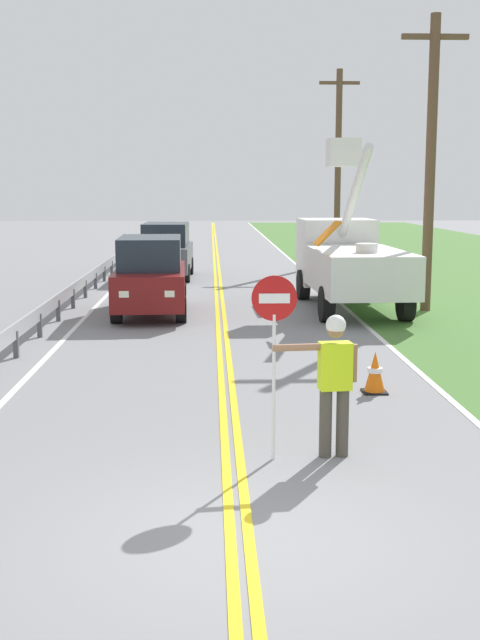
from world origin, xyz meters
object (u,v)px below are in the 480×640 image
object	(u,v)px
utility_pole_near	(431,159)
utility_pole_mid	(338,164)
utility_bucket_truck	(348,259)
flagger_worker	(334,376)
oncoming_suv_nearest	(151,275)
traffic_cone_lead	(375,373)
oncoming_suv_second	(166,250)
stop_sign_paddle	(274,326)

from	to	relation	value
utility_pole_near	utility_pole_mid	xyz separation A→B (m)	(-0.24, 14.61, 0.33)
utility_bucket_truck	utility_pole_mid	xyz separation A→B (m)	(1.85, 13.87, 3.11)
utility_bucket_truck	utility_pole_near	distance (m)	3.56
flagger_worker	oncoming_suv_nearest	bearing A→B (deg)	104.83
oncoming_suv_nearest	utility_pole_near	world-z (taller)	utility_pole_near
oncoming_suv_nearest	traffic_cone_lead	bearing A→B (deg)	-63.48
oncoming_suv_nearest	oncoming_suv_second	bearing A→B (deg)	90.40
stop_sign_paddle	traffic_cone_lead	xyz separation A→B (m)	(1.96, 3.30, -1.37)
utility_pole_near	stop_sign_paddle	bearing A→B (deg)	-112.85
traffic_cone_lead	utility_pole_near	bearing A→B (deg)	70.21
stop_sign_paddle	oncoming_suv_nearest	xyz separation A→B (m)	(-2.40, 12.03, -0.65)
stop_sign_paddle	utility_bucket_truck	xyz separation A→B (m)	(3.15, 13.18, -0.32)
utility_pole_mid	utility_pole_near	bearing A→B (deg)	-89.05
oncoming_suv_second	oncoming_suv_nearest	bearing A→B (deg)	-89.60
flagger_worker	stop_sign_paddle	world-z (taller)	stop_sign_paddle
utility_bucket_truck	oncoming_suv_nearest	distance (m)	5.68
utility_pole_near	flagger_worker	bearing A→B (deg)	-109.92
stop_sign_paddle	utility_bucket_truck	size ratio (longest dim) A/B	0.34
flagger_worker	oncoming_suv_second	bearing A→B (deg)	98.75
oncoming_suv_second	traffic_cone_lead	world-z (taller)	oncoming_suv_second
oncoming_suv_nearest	utility_pole_near	bearing A→B (deg)	3.08
oncoming_suv_nearest	utility_pole_near	xyz separation A→B (m)	(7.64, 0.41, 3.11)
stop_sign_paddle	utility_pole_mid	bearing A→B (deg)	79.53
utility_pole_near	traffic_cone_lead	xyz separation A→B (m)	(-3.29, -9.14, -3.83)
flagger_worker	utility_pole_mid	xyz separation A→B (m)	(4.24, 26.97, 3.45)
oncoming_suv_second	traffic_cone_lead	distance (m)	18.31
utility_pole_near	oncoming_suv_nearest	bearing A→B (deg)	-176.92
flagger_worker	oncoming_suv_second	size ratio (longest dim) A/B	0.39
flagger_worker	traffic_cone_lead	distance (m)	3.51
oncoming_suv_second	utility_pole_near	bearing A→B (deg)	-48.19
flagger_worker	stop_sign_paddle	xyz separation A→B (m)	(-0.76, -0.08, 0.66)
stop_sign_paddle	utility_pole_near	xyz separation A→B (m)	(5.24, 12.44, 2.46)
flagger_worker	utility_pole_near	xyz separation A→B (m)	(4.48, 12.36, 3.12)
flagger_worker	oncoming_suv_nearest	distance (m)	12.36
utility_bucket_truck	oncoming_suv_second	bearing A→B (deg)	125.49
flagger_worker	utility_bucket_truck	xyz separation A→B (m)	(2.39, 13.10, 0.35)
utility_pole_near	traffic_cone_lead	world-z (taller)	utility_pole_near
oncoming_suv_second	utility_pole_near	xyz separation A→B (m)	(7.71, -8.61, 3.11)
oncoming_suv_nearest	utility_pole_mid	xyz separation A→B (m)	(7.40, 15.03, 3.44)
traffic_cone_lead	utility_pole_mid	bearing A→B (deg)	82.70
stop_sign_paddle	oncoming_suv_nearest	size ratio (longest dim) A/B	0.50
utility_pole_mid	traffic_cone_lead	world-z (taller)	utility_pole_mid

